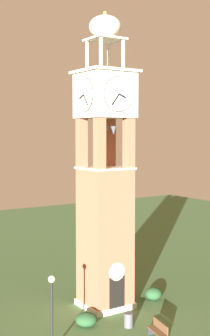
% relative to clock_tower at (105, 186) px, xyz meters
% --- Properties ---
extents(ground, '(80.00, 80.00, 0.00)m').
position_rel_clock_tower_xyz_m(ground, '(0.00, 0.00, -7.66)').
color(ground, '#476B3D').
extents(clock_tower, '(3.28, 3.28, 18.38)m').
position_rel_clock_tower_xyz_m(clock_tower, '(0.00, 0.00, 0.00)').
color(clock_tower, '#AD5B42').
rests_on(clock_tower, ground).
extents(park_bench, '(0.75, 1.66, 0.95)m').
position_rel_clock_tower_xyz_m(park_bench, '(-0.26, -5.65, -7.17)').
color(park_bench, brown).
rests_on(park_bench, ground).
extents(lamp_post, '(0.36, 0.36, 3.87)m').
position_rel_clock_tower_xyz_m(lamp_post, '(-5.61, -3.79, -4.97)').
color(lamp_post, black).
rests_on(lamp_post, ground).
extents(trash_bin, '(0.52, 0.52, 0.80)m').
position_rel_clock_tower_xyz_m(trash_bin, '(-0.63, -3.45, -7.26)').
color(trash_bin, '#4C4C51').
rests_on(trash_bin, ground).
extents(shrub_near_entry, '(1.26, 1.26, 0.76)m').
position_rel_clock_tower_xyz_m(shrub_near_entry, '(-2.57, -2.04, -7.28)').
color(shrub_near_entry, '#234C28').
rests_on(shrub_near_entry, ground).
extents(shrub_left_of_tower, '(1.13, 1.13, 0.80)m').
position_rel_clock_tower_xyz_m(shrub_left_of_tower, '(3.30, -0.76, -7.26)').
color(shrub_left_of_tower, '#234C28').
rests_on(shrub_left_of_tower, ground).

